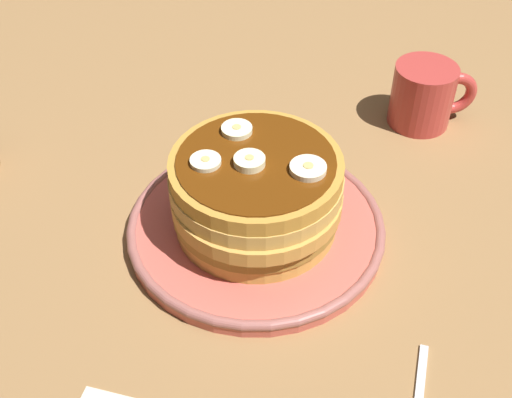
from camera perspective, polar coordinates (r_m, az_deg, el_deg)
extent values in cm
cube|color=olive|center=(66.91, 0.00, -3.88)|extent=(140.00, 140.00, 3.00)
cylinder|color=#CC594C|center=(65.31, 0.00, -2.55)|extent=(25.34, 25.34, 1.45)
torus|color=#965750|center=(64.95, 0.00, -2.23)|extent=(25.59, 25.59, 1.02)
cylinder|color=gold|center=(63.92, -0.13, -1.88)|extent=(15.83, 15.83, 1.58)
cylinder|color=olive|center=(63.00, -0.38, -0.69)|extent=(16.19, 16.19, 1.58)
cylinder|color=#C88F40|center=(61.66, -0.13, 0.14)|extent=(16.24, 16.24, 1.58)
cylinder|color=tan|center=(61.31, 0.20, 1.83)|extent=(16.40, 16.40, 1.58)
cylinder|color=#BA8332|center=(60.24, -0.18, 2.92)|extent=(16.18, 16.18, 1.58)
cylinder|color=#592B0A|center=(59.43, 0.00, 3.37)|extent=(14.73, 14.73, 0.16)
cylinder|color=#F6F0B9|center=(58.72, -0.57, 3.27)|extent=(2.87, 2.87, 0.90)
cylinder|color=tan|center=(58.41, -0.58, 3.64)|extent=(0.80, 0.80, 0.08)
cylinder|color=#F1EEB9|center=(62.63, -1.69, 6.02)|extent=(2.98, 2.98, 0.69)
cylinder|color=tan|center=(62.39, -1.69, 6.30)|extent=(0.83, 0.83, 0.08)
cylinder|color=#EFE8BE|center=(58.73, -4.40, 2.94)|extent=(2.85, 2.85, 0.61)
cylinder|color=tan|center=(58.51, -4.42, 3.20)|extent=(0.80, 0.80, 0.08)
cylinder|color=#F2E3BD|center=(58.27, 4.56, 2.63)|extent=(3.32, 3.32, 0.73)
cylinder|color=tan|center=(58.01, 4.58, 2.93)|extent=(0.93, 0.93, 0.08)
cylinder|color=#B23833|center=(80.57, 14.29, 8.76)|extent=(7.35, 7.35, 7.51)
cylinder|color=black|center=(78.99, 14.66, 10.56)|extent=(6.25, 6.25, 0.45)
torus|color=#B23833|center=(81.90, 16.88, 8.80)|extent=(5.53, 1.32, 5.53)
cube|color=silver|center=(56.08, 14.07, -16.12)|extent=(4.08, 9.11, 0.50)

